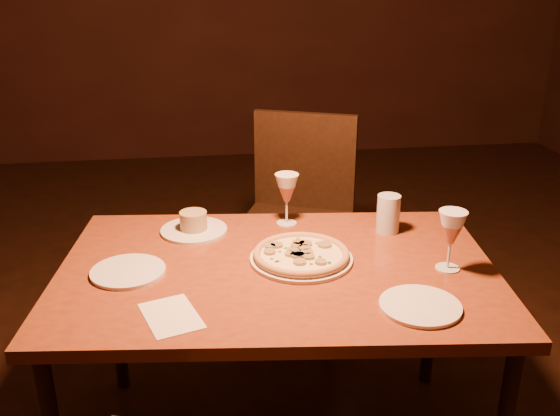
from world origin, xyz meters
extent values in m
cube|color=brown|center=(0.05, -0.08, 0.70)|extent=(1.42, 1.00, 0.04)
cylinder|color=black|center=(-0.51, 0.36, 0.34)|extent=(0.05, 0.05, 0.68)
cylinder|color=black|center=(0.70, 0.23, 0.34)|extent=(0.05, 0.05, 0.68)
cube|color=black|center=(0.23, 0.70, 0.50)|extent=(0.61, 0.61, 0.04)
cube|color=black|center=(0.31, 0.90, 0.74)|extent=(0.45, 0.20, 0.44)
cylinder|color=black|center=(-0.02, 0.59, 0.24)|extent=(0.04, 0.04, 0.48)
cylinder|color=black|center=(0.13, 0.94, 0.24)|extent=(0.04, 0.04, 0.48)
cylinder|color=black|center=(0.33, 0.45, 0.24)|extent=(0.04, 0.04, 0.48)
cylinder|color=black|center=(0.48, 0.80, 0.24)|extent=(0.04, 0.04, 0.48)
cylinder|color=silver|center=(0.13, -0.05, 0.72)|extent=(0.32, 0.32, 0.01)
cylinder|color=#FEE2AF|center=(0.13, -0.05, 0.74)|extent=(0.29, 0.29, 0.01)
torus|color=tan|center=(0.13, -0.05, 0.74)|extent=(0.30, 0.30, 0.02)
cylinder|color=silver|center=(-0.20, 0.22, 0.72)|extent=(0.23, 0.23, 0.01)
cylinder|color=#A2865C|center=(-0.20, 0.22, 0.76)|extent=(0.09, 0.09, 0.06)
cylinder|color=silver|center=(0.47, 0.13, 0.78)|extent=(0.08, 0.08, 0.13)
cylinder|color=silver|center=(-0.40, -0.06, 0.72)|extent=(0.22, 0.22, 0.01)
cylinder|color=silver|center=(0.41, -0.37, 0.72)|extent=(0.22, 0.22, 0.01)
cube|color=white|center=(-0.26, -0.32, 0.72)|extent=(0.19, 0.23, 0.00)
camera|label=1|loc=(-0.17, -1.78, 1.60)|focal=40.00mm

